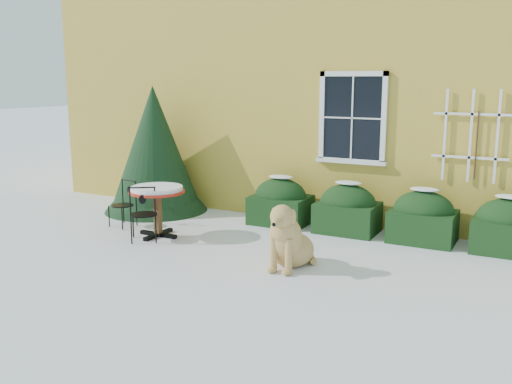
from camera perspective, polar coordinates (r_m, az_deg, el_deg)
The scene contains 8 objects.
ground at distance 8.38m, azimuth -3.20°, elevation -7.23°, with size 80.00×80.00×0.00m, color white.
house at distance 14.42m, azimuth 11.46°, elevation 13.26°, with size 12.40×8.40×6.40m.
hedge_row at distance 9.94m, azimuth 12.69°, elevation -2.14°, with size 4.95×0.80×0.91m.
evergreen_shrub at distance 11.73m, azimuth -10.08°, elevation 3.05°, with size 2.09×2.09×2.53m.
bistro_table at distance 9.79m, azimuth -9.87°, elevation -0.28°, with size 0.94×0.94×0.87m.
patio_chair_near at distance 9.61m, azimuth -11.18°, elevation -2.10°, with size 0.58×0.58×0.95m.
patio_chair_far at distance 10.68m, azimuth -13.08°, elevation -1.13°, with size 0.42×0.41×0.84m.
dog at distance 8.11m, azimuth 3.23°, elevation -4.92°, with size 0.66×1.11×0.99m.
Camera 1 is at (4.10, -6.81, 2.65)m, focal length 40.00 mm.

